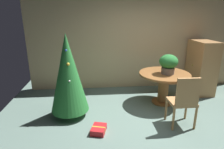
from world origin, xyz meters
name	(u,v)px	position (x,y,z in m)	size (l,w,h in m)	color
ground_plane	(161,127)	(0.00, 0.00, 0.00)	(6.60, 6.60, 0.00)	slate
back_wall_panel	(138,42)	(0.00, 2.20, 1.30)	(6.00, 0.10, 2.60)	tan
round_dining_table	(164,82)	(0.39, 1.04, 0.54)	(1.17, 1.17, 0.74)	brown
flower_vase	(168,63)	(0.44, 0.99, 0.99)	(0.41, 0.41, 0.45)	#665B51
wooden_chair_near	(184,99)	(0.39, 0.01, 0.56)	(0.46, 0.41, 1.01)	#B27F4C
holiday_tree	(68,73)	(-1.74, 0.63, 0.93)	(0.77, 0.77, 1.72)	brown
gift_box_red	(99,129)	(-1.17, -0.04, 0.05)	(0.31, 0.36, 0.11)	red
wooden_cabinet	(201,67)	(1.60, 1.60, 0.70)	(0.52, 0.81, 1.40)	#B27F4C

